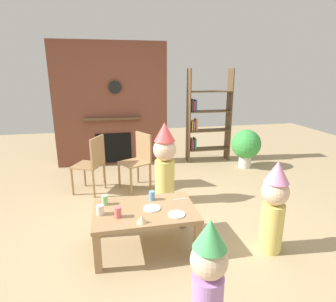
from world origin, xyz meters
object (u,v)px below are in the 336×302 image
Objects in this scene: birthday_cake_slice at (142,219)px; dining_chair_left at (93,161)px; coffee_table at (145,215)px; paper_cup_near_right at (105,200)px; paper_cup_far_left at (118,212)px; child_in_pink at (274,205)px; dining_chair_middle at (139,157)px; child_with_cone_hat at (208,277)px; paper_plate_front at (152,208)px; child_by_the_chairs at (165,161)px; potted_plant_tall at (246,145)px; paper_plate_rear at (177,214)px; paper_cup_center at (152,196)px; bookshelf at (205,120)px; paper_cup_near_left at (100,210)px.

dining_chair_left is at bearing 106.10° from birthday_cake_slice.
dining_chair_left is (-0.60, 1.59, 0.13)m from coffee_table.
paper_cup_near_right is 1.03× the size of birthday_cake_slice.
paper_cup_far_left is (-0.28, -0.11, 0.12)m from coffee_table.
child_in_pink is 1.10× the size of dining_chair_middle.
paper_plate_front is at bearing -3.51° from child_with_cone_hat.
birthday_cake_slice is 0.09× the size of child_by_the_chairs.
birthday_cake_slice is at bearing -103.00° from coffee_table.
coffee_table is 1.41× the size of potted_plant_tall.
child_with_cone_hat is 1.03× the size of dining_chair_left.
child_by_the_chairs reaches higher than paper_plate_rear.
child_by_the_chairs is (-0.87, 1.37, 0.10)m from child_in_pink.
dining_chair_left is at bearing 97.76° from paper_cup_near_right.
paper_cup_center is at bearing 63.05° from coffee_table.
child_by_the_chairs reaches higher than child_in_pink.
potted_plant_tall is at bearing -44.61° from child_with_cone_hat.
birthday_cake_slice is at bearing -133.20° from potted_plant_tall.
bookshelf is 18.82× the size of paper_cup_near_left.
child_by_the_chairs is at bearing -124.19° from bookshelf.
paper_cup_center is 0.95× the size of paper_cup_far_left.
coffee_table is 1.15m from child_by_the_chairs.
child_in_pink is at bearing -7.93° from paper_cup_far_left.
coffee_table is 1.34m from child_in_pink.
dining_chair_middle is (-1.17, 1.97, -0.01)m from child_in_pink.
coffee_table is 1.19× the size of dining_chair_middle.
birthday_cake_slice is at bearing 7.56° from child_with_cone_hat.
coffee_table is at bearing 21.35° from paper_cup_far_left.
coffee_table is 0.26m from paper_cup_center.
dining_chair_middle is (0.12, 1.65, 0.13)m from coffee_table.
coffee_table is 10.36× the size of paper_cup_near_right.
paper_cup_center is (0.56, 0.23, 0.00)m from paper_cup_near_left.
paper_cup_near_right is at bearing 157.08° from paper_plate_front.
dining_chair_middle reaches higher than coffee_table.
paper_plate_front is 3.13m from potted_plant_tall.
paper_cup_near_right is at bearing -127.86° from bookshelf.
birthday_cake_slice is 0.13× the size of potted_plant_tall.
dining_chair_middle is (-1.52, -1.18, -0.36)m from bookshelf.
child_in_pink reaches higher than coffee_table.
paper_cup_near_right is at bearing 153.91° from coffee_table.
paper_cup_near_right is at bearing 112.50° from paper_cup_far_left.
paper_plate_rear is 1.70× the size of birthday_cake_slice.
child_with_cone_hat is (0.70, -1.35, -0.01)m from paper_cup_near_right.
bookshelf reaches higher than paper_cup_far_left.
child_in_pink is at bearing -8.18° from paper_plate_rear.
child_by_the_chairs reaches higher than paper_cup_near_right.
paper_cup_far_left is at bearing 144.25° from birthday_cake_slice.
bookshelf is 2.11× the size of dining_chair_left.
child_with_cone_hat is 0.93× the size of child_in_pink.
paper_cup_far_left is 0.59m from paper_plate_rear.
paper_cup_near_right reaches higher than birthday_cake_slice.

